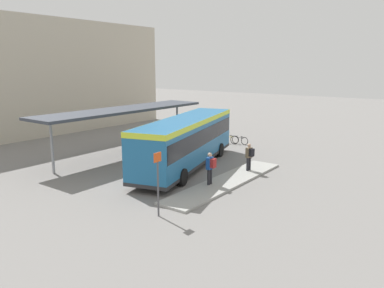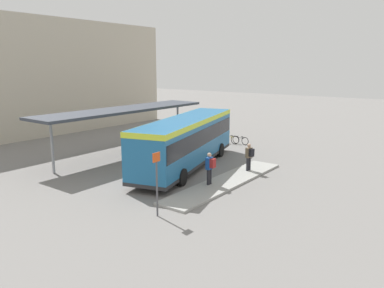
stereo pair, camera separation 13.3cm
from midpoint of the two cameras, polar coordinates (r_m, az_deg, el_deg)
The scene contains 13 objects.
ground_plane at distance 23.77m, azimuth -0.66°, elevation -3.55°, with size 120.00×120.00×0.00m, color slate.
curb_island at distance 20.77m, azimuth 5.42°, elevation -5.73°, with size 9.76×1.80×0.12m.
city_bus at distance 23.36m, azimuth -0.67°, elevation 0.79°, with size 11.57×5.45×3.13m.
pedestrian_waiting at distance 22.61m, azimuth 8.90°, elevation -1.71°, with size 0.44×0.48×1.65m.
pedestrian_companion at distance 19.76m, azimuth 2.96°, elevation -3.44°, with size 0.43×0.44×1.73m.
bicycle_black at distance 30.81m, azimuth 7.51°, elevation 0.58°, with size 0.48×1.54×0.67m.
bicycle_yellow at distance 30.96m, azimuth 5.86°, elevation 0.72°, with size 0.48×1.66×0.72m.
bicycle_green at distance 31.31m, azimuth 4.44°, elevation 0.90°, with size 0.48×1.72×0.74m.
bicycle_red at distance 32.07m, azimuth 3.52°, elevation 1.16°, with size 0.48×1.68×0.73m.
station_shelter at distance 26.84m, azimuth -10.06°, elevation 5.10°, with size 13.80×2.95×3.36m.
potted_planter_near_shelter at distance 30.33m, azimuth 1.63°, elevation 1.08°, with size 0.71×0.71×1.21m.
platform_sign at distance 15.86m, azimuth -5.14°, elevation -5.68°, with size 0.44×0.08×2.80m.
station_building at distance 42.34m, azimuth -25.24°, elevation 9.36°, with size 26.54×14.26×10.54m.
Camera 2 is at (-18.06, -14.10, 6.34)m, focal length 35.00 mm.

